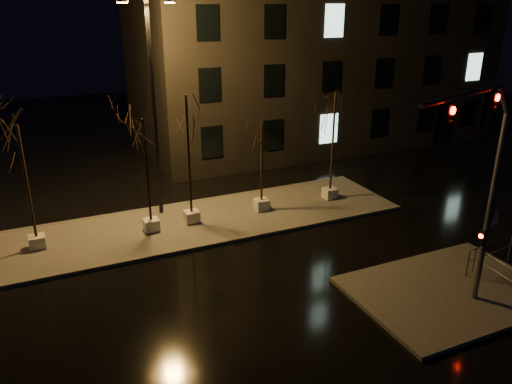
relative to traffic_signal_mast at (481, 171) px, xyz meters
name	(u,v)px	position (x,y,z in m)	size (l,w,h in m)	color
ground	(221,291)	(-6.73, 4.66, -5.11)	(90.00, 90.00, 0.00)	black
median	(176,226)	(-6.73, 10.66, -5.03)	(22.00, 5.00, 0.15)	#4D4A45
sidewalk_corner	(449,291)	(0.77, 1.16, -5.03)	(7.00, 5.00, 0.15)	#4D4A45
building	(311,36)	(7.27, 22.66, 2.39)	(25.00, 12.00, 15.00)	black
tree_1	(22,154)	(-12.65, 10.81, -0.82)	(1.80, 1.80, 5.45)	beige
tree_2	(145,145)	(-7.87, 10.52, -0.95)	(1.80, 1.80, 5.28)	beige
tree_3	(187,125)	(-5.92, 10.65, -0.29)	(1.80, 1.80, 6.15)	beige
tree_4	(262,142)	(-2.31, 10.66, -1.46)	(1.80, 1.80, 4.60)	beige
tree_5	(334,117)	(1.65, 10.59, -0.60)	(1.80, 1.80, 5.75)	beige
traffic_signal_mast	(481,171)	(0.00, 0.00, 0.00)	(5.91, 2.00, 7.55)	slate
streetlight_main	(153,96)	(-6.95, 12.37, 0.77)	(2.44, 1.01, 9.92)	black
guard_rail_a	(490,251)	(3.27, 1.72, -4.24)	(2.53, 0.28, 1.09)	slate
guard_rail_b	(497,270)	(2.39, 0.65, -4.27)	(0.28, 2.25, 1.07)	slate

